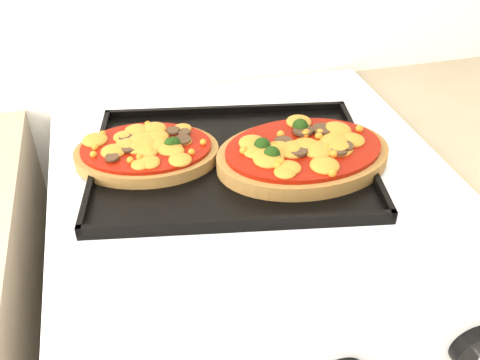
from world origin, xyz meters
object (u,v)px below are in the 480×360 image
object	(u,v)px
stove	(249,354)
pizza_right	(303,152)
pizza_left	(147,150)
baking_tray	(232,160)

from	to	relation	value
stove	pizza_right	world-z (taller)	pizza_right
stove	pizza_right	distance (m)	0.49
stove	pizza_left	bearing A→B (deg)	160.35
baking_tray	pizza_right	world-z (taller)	pizza_right
stove	pizza_left	xyz separation A→B (m)	(-0.15, 0.05, 0.48)
stove	pizza_left	world-z (taller)	pizza_left
pizza_left	pizza_right	bearing A→B (deg)	-17.17
baking_tray	pizza_right	xyz separation A→B (m)	(0.10, -0.03, 0.02)
pizza_right	stove	bearing A→B (deg)	168.13
pizza_left	pizza_right	xyz separation A→B (m)	(0.22, -0.07, 0.00)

